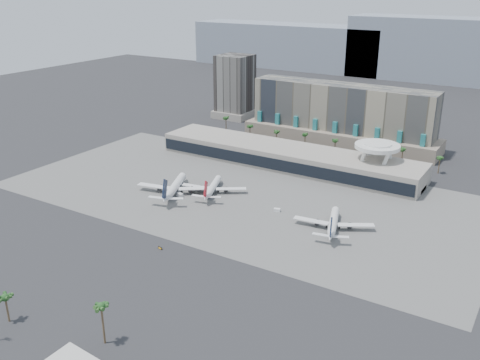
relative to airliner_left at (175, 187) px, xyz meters
The scene contains 16 objects.
ground 47.81m from the airliner_left, 49.02° to the right, with size 900.00×900.00×0.00m, color #232326.
apron_pad 36.80m from the airliner_left, 31.34° to the left, with size 260.00×130.00×0.06m, color #5B5B59.
mountain_ridge 438.81m from the airliner_left, 82.24° to the left, with size 680.00×60.00×70.00m.
hotel 145.03m from the airliner_left, 73.41° to the left, with size 140.00×30.00×42.00m.
office_tower 177.00m from the airliner_left, 111.24° to the left, with size 30.00×30.00×52.00m.
terminal 80.25m from the airliner_left, 67.07° to the left, with size 170.00×32.50×14.50m.
saucer_structure 118.55m from the airliner_left, 42.86° to the left, with size 26.00×26.00×21.89m.
palm_row 115.73m from the airliner_left, 70.67° to the left, with size 157.80×2.80×13.10m.
airliner_left is the anchor object (origin of this frame).
airliner_centre 20.81m from the airliner_left, 34.33° to the left, with size 35.27×36.41×13.21m.
airliner_right 91.36m from the airliner_left, ahead, with size 37.04×38.33×13.68m.
service_vehicle_a 6.36m from the airliner_left, 25.49° to the right, with size 4.12×2.02×2.02m, color silver.
service_vehicle_b 59.98m from the airliner_left, ahead, with size 3.24×1.85×1.67m, color white.
taxiway_sign 64.93m from the airliner_left, 57.71° to the right, with size 2.44×0.77×1.10m.
near_palm_a 125.38m from the airliner_left, 79.05° to the right, with size 6.00×6.00×11.02m.
near_palm_b 129.57m from the airliner_left, 62.06° to the right, with size 6.00×6.00×15.38m.
Camera 1 is at (142.05, -177.66, 111.31)m, focal length 40.00 mm.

